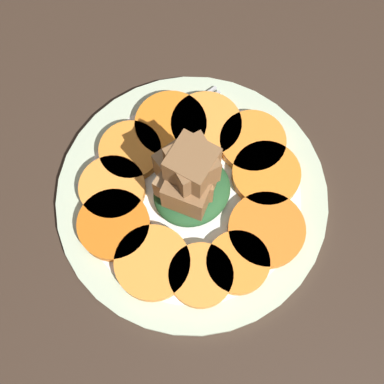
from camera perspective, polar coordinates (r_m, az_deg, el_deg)
The scene contains 15 objects.
table_slab at distance 57.55cm, azimuth 0.00°, elevation -1.01°, with size 120.00×120.00×2.00cm, color #38281E.
plate at distance 56.11cm, azimuth 0.00°, elevation -0.53°, with size 28.40×28.40×1.05cm.
carrot_slice_0 at distance 57.41cm, azimuth 6.47°, elevation 5.30°, with size 7.07×7.07×1.31cm, color orange.
carrot_slice_1 at distance 57.92cm, azimuth 1.52°, elevation 7.13°, with size 7.61×7.61×1.31cm, color orange.
carrot_slice_2 at distance 57.95cm, azimuth -2.27°, elevation 7.14°, with size 7.74×7.74×1.31cm, color orange.
carrot_slice_3 at distance 57.01cm, azimuth -6.59°, elevation 4.36°, with size 6.60×6.60×1.31cm, color orange.
carrot_slice_4 at distance 55.72cm, azimuth -8.49°, elevation 0.41°, with size 6.84×6.84×1.31cm, color #F99438.
carrot_slice_5 at distance 54.51cm, azimuth -8.34°, elevation -3.49°, with size 7.32×7.32×1.31cm, color orange.
carrot_slice_6 at distance 53.17cm, azimuth -4.24°, elevation -7.54°, with size 7.52×7.52×1.31cm, color orange.
carrot_slice_7 at distance 52.80cm, azimuth 0.95°, elevation -8.88°, with size 6.36×6.36×1.31cm, color orange.
carrot_slice_8 at distance 53.22cm, azimuth 4.90°, elevation -7.51°, with size 6.29×6.29×1.31cm, color orange.
carrot_slice_9 at distance 54.31cm, azimuth 7.94°, elevation -4.03°, with size 7.76×7.76×1.31cm, color orange.
carrot_slice_10 at distance 56.17cm, azimuth 7.90°, elevation 1.88°, with size 7.13×7.13×1.31cm, color orange.
center_pile at distance 51.38cm, azimuth -0.34°, elevation 1.24°, with size 8.15×7.34×10.38cm.
fork at distance 57.91cm, azimuth -3.84°, elevation 5.82°, with size 18.80×2.40×0.40cm.
Camera 1 is at (10.85, 14.12, 55.72)cm, focal length 50.00 mm.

